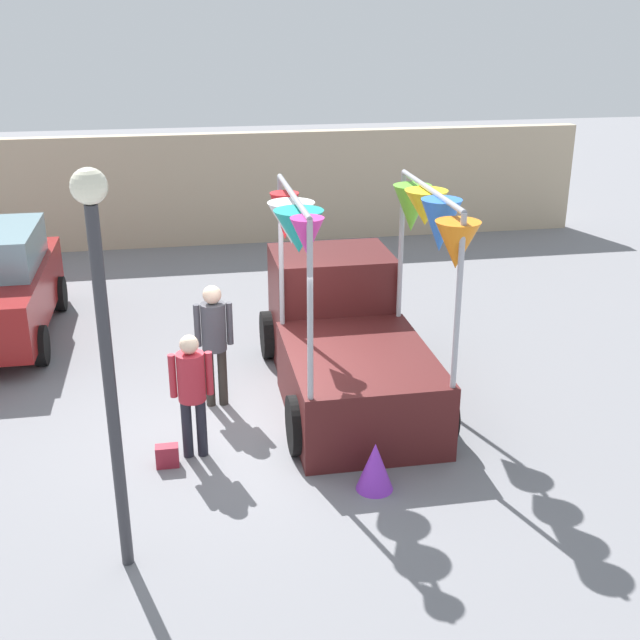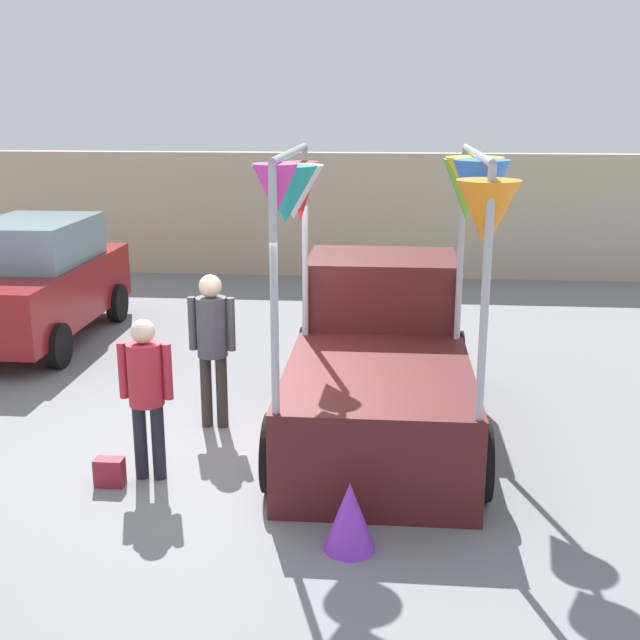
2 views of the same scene
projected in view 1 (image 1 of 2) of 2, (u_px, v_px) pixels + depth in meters
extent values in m
plane|color=slate|center=(252.00, 430.00, 10.71)|extent=(60.00, 60.00, 0.00)
cube|color=#4C1919|center=(359.00, 386.00, 10.81)|extent=(1.90, 2.60, 1.00)
cube|color=#4C1919|center=(331.00, 308.00, 12.50)|extent=(1.80, 1.40, 1.80)
cube|color=#8CB2C6|center=(331.00, 281.00, 12.34)|extent=(1.76, 1.37, 0.60)
cylinder|color=black|center=(269.00, 335.00, 12.86)|extent=(0.22, 0.76, 0.76)
cylinder|color=black|center=(383.00, 327.00, 13.17)|extent=(0.22, 0.76, 0.76)
cylinder|color=black|center=(298.00, 425.00, 10.06)|extent=(0.22, 0.76, 0.76)
cylinder|color=black|center=(442.00, 412.00, 10.37)|extent=(0.22, 0.76, 0.76)
cylinder|color=#A5A5AD|center=(281.00, 252.00, 11.22)|extent=(0.07, 0.07, 2.14)
cylinder|color=#A5A5AD|center=(401.00, 246.00, 11.51)|extent=(0.07, 0.07, 2.14)
cylinder|color=#A5A5AD|center=(310.00, 313.00, 8.98)|extent=(0.07, 0.07, 2.14)
cylinder|color=#A5A5AD|center=(458.00, 303.00, 9.27)|extent=(0.07, 0.07, 2.14)
cylinder|color=#A5A5AD|center=(293.00, 195.00, 9.71)|extent=(0.07, 2.44, 0.07)
cylinder|color=#A5A5AD|center=(431.00, 190.00, 10.00)|extent=(0.07, 2.44, 0.07)
cone|color=#D83399|center=(307.00, 237.00, 8.84)|extent=(0.50, 0.50, 0.43)
cone|color=orange|center=(457.00, 245.00, 9.19)|extent=(0.55, 0.55, 0.56)
cone|color=teal|center=(299.00, 232.00, 9.43)|extent=(0.75, 0.75, 0.52)
cone|color=blue|center=(440.00, 226.00, 9.72)|extent=(0.60, 0.60, 0.65)
cone|color=white|center=(291.00, 223.00, 10.01)|extent=(0.84, 0.84, 0.53)
cone|color=yellow|center=(426.00, 208.00, 10.25)|extent=(0.79, 0.79, 0.46)
cone|color=red|center=(285.00, 216.00, 10.59)|extent=(0.41, 0.41, 0.63)
cone|color=#66CC33|center=(412.00, 208.00, 10.87)|extent=(0.55, 0.55, 0.63)
cylinder|color=black|center=(60.00, 294.00, 14.88)|extent=(0.18, 0.64, 0.64)
cylinder|color=black|center=(41.00, 346.00, 12.59)|extent=(0.18, 0.64, 0.64)
cylinder|color=black|center=(187.00, 428.00, 9.95)|extent=(0.13, 0.13, 0.78)
cylinder|color=black|center=(202.00, 427.00, 9.98)|extent=(0.13, 0.13, 0.78)
cylinder|color=#B22633|center=(191.00, 377.00, 9.72)|extent=(0.34, 0.34, 0.62)
sphere|color=beige|center=(189.00, 345.00, 9.56)|extent=(0.23, 0.23, 0.23)
cylinder|color=#B22633|center=(173.00, 376.00, 9.67)|extent=(0.09, 0.09, 0.56)
cylinder|color=#B22633|center=(209.00, 373.00, 9.74)|extent=(0.09, 0.09, 0.56)
cylinder|color=#2D2823|center=(210.00, 378.00, 11.24)|extent=(0.13, 0.13, 0.85)
cylinder|color=#2D2823|center=(223.00, 377.00, 11.27)|extent=(0.13, 0.13, 0.85)
cylinder|color=#3F3F47|center=(214.00, 327.00, 10.98)|extent=(0.34, 0.34, 0.67)
sphere|color=beige|center=(212.00, 295.00, 10.81)|extent=(0.26, 0.26, 0.26)
cylinder|color=#3F3F47|center=(197.00, 326.00, 10.93)|extent=(0.09, 0.09, 0.61)
cylinder|color=#3F3F47|center=(230.00, 323.00, 11.00)|extent=(0.09, 0.09, 0.61)
cube|color=maroon|center=(167.00, 456.00, 9.82)|extent=(0.28, 0.16, 0.28)
cylinder|color=#333338|center=(111.00, 399.00, 7.48)|extent=(0.12, 0.12, 3.70)
sphere|color=#F2EDCC|center=(89.00, 186.00, 6.76)|extent=(0.32, 0.32, 0.32)
cube|color=tan|center=(211.00, 190.00, 18.83)|extent=(18.00, 0.36, 2.60)
cone|color=purple|center=(375.00, 466.00, 9.29)|extent=(0.59, 0.59, 0.60)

